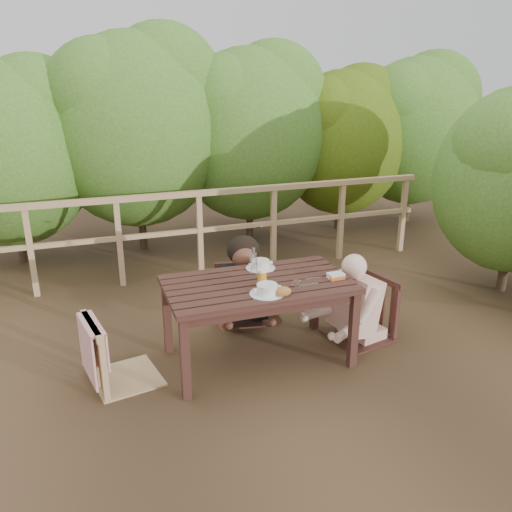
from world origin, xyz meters
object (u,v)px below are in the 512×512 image
object	(u,v)px
chair_left	(121,320)
beer_glass	(262,278)
soup_far	(261,265)
table	(258,322)
chair_far	(242,272)
diner_right	(366,267)
soup_near	(267,290)
butter_tub	(336,277)
bottle	(254,262)
tumbler	(297,286)
woman	(241,252)
bread_roll	(283,292)
chair_right	(362,283)

from	to	relation	value
chair_left	beer_glass	world-z (taller)	chair_left
soup_far	beer_glass	world-z (taller)	beer_glass
table	chair_far	bearing A→B (deg)	82.10
chair_left	soup_far	world-z (taller)	chair_left
soup_far	diner_right	bearing A→B (deg)	-13.58
beer_glass	soup_near	bearing A→B (deg)	-97.50
chair_left	chair_far	distance (m)	1.39
beer_glass	butter_tub	distance (m)	0.61
diner_right	bottle	distance (m)	1.02
beer_glass	tumbler	world-z (taller)	beer_glass
chair_left	butter_tub	distance (m)	1.72
table	tumbler	bearing A→B (deg)	-44.16
chair_left	soup_far	distance (m)	1.24
chair_left	woman	bearing A→B (deg)	-68.77
woman	bread_roll	xyz separation A→B (m)	(-0.01, -1.09, 0.05)
woman	butter_tub	bearing A→B (deg)	128.86
soup_far	butter_tub	bearing A→B (deg)	-40.60
woman	beer_glass	size ratio (longest dim) A/B	9.42
soup_near	tumbler	bearing A→B (deg)	2.06
bottle	chair_right	bearing A→B (deg)	-5.99
chair_right	bottle	size ratio (longest dim) A/B	4.32
chair_left	chair_right	size ratio (longest dim) A/B	0.99
butter_tub	tumbler	bearing A→B (deg)	-167.85
table	beer_glass	bearing A→B (deg)	-80.24
table	beer_glass	xyz separation A→B (m)	(0.01, -0.07, 0.41)
table	woman	bearing A→B (deg)	82.30
beer_glass	chair_far	bearing A→B (deg)	83.47
bottle	beer_glass	bearing A→B (deg)	-92.66
tumbler	bottle	bearing A→B (deg)	118.14
chair_far	soup_near	xyz separation A→B (m)	(-0.12, -1.01, 0.25)
bottle	soup_far	bearing A→B (deg)	48.62
beer_glass	tumbler	xyz separation A→B (m)	(0.23, -0.17, -0.03)
bread_roll	butter_tub	bearing A→B (deg)	17.13
diner_right	butter_tub	distance (m)	0.46
woman	diner_right	xyz separation A→B (m)	(0.92, -0.72, -0.01)
chair_left	soup_far	xyz separation A→B (m)	(1.20, 0.23, 0.21)
chair_far	soup_near	size ratio (longest dim) A/B	3.58
chair_left	bottle	world-z (taller)	chair_left
chair_right	soup_near	bearing A→B (deg)	-86.03
chair_far	soup_far	bearing A→B (deg)	-78.03
chair_right	beer_glass	bearing A→B (deg)	-95.33
table	beer_glass	world-z (taller)	beer_glass
chair_right	diner_right	distance (m)	0.15
diner_right	bread_roll	distance (m)	1.00
tumbler	soup_near	bearing A→B (deg)	-177.94
chair_right	butter_tub	xyz separation A→B (m)	(-0.38, -0.21, 0.19)
chair_left	chair_far	world-z (taller)	chair_left
chair_right	diner_right	xyz separation A→B (m)	(0.03, 0.00, 0.15)
bottle	tumbler	size ratio (longest dim) A/B	3.00
diner_right	table	bearing A→B (deg)	80.76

